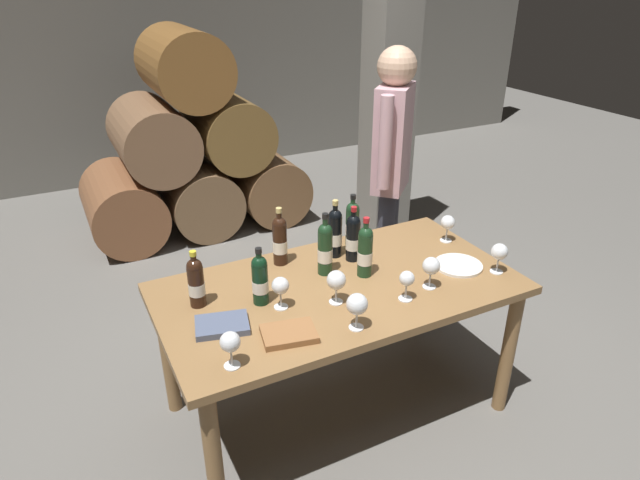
{
  "coord_description": "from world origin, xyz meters",
  "views": [
    {
      "loc": [
        -1.11,
        -1.98,
        2.13
      ],
      "look_at": [
        0.0,
        0.2,
        0.91
      ],
      "focal_mm": 31.26,
      "sensor_mm": 36.0,
      "label": 1
    }
  ],
  "objects_px": {
    "leather_ledger": "(222,325)",
    "wine_bottle_6": "(325,248)",
    "wine_bottle_0": "(335,232)",
    "wine_glass_5": "(336,281)",
    "wine_bottle_4": "(260,279)",
    "wine_glass_1": "(448,223)",
    "wine_bottle_2": "(352,223)",
    "wine_glass_3": "(407,280)",
    "wine_glass_4": "(431,267)",
    "serving_plate": "(458,265)",
    "wine_glass_6": "(499,252)",
    "wine_glass_0": "(230,343)",
    "sommelier_presenting": "(392,160)",
    "wine_glass_2": "(357,305)",
    "tasting_notebook": "(289,334)",
    "wine_bottle_5": "(196,282)",
    "wine_bottle_1": "(365,251)",
    "wine_bottle_7": "(280,240)",
    "wine_bottle_3": "(353,237)",
    "dining_table": "(339,301)",
    "wine_glass_7": "(280,287)"
  },
  "relations": [
    {
      "from": "wine_bottle_6",
      "to": "wine_glass_6",
      "type": "relative_size",
      "value": 2.06
    },
    {
      "from": "wine_bottle_4",
      "to": "wine_bottle_6",
      "type": "distance_m",
      "value": 0.39
    },
    {
      "from": "wine_glass_7",
      "to": "tasting_notebook",
      "type": "relative_size",
      "value": 0.69
    },
    {
      "from": "wine_bottle_1",
      "to": "wine_bottle_7",
      "type": "height_order",
      "value": "wine_bottle_1"
    },
    {
      "from": "dining_table",
      "to": "wine_bottle_2",
      "type": "distance_m",
      "value": 0.49
    },
    {
      "from": "wine_bottle_4",
      "to": "wine_glass_6",
      "type": "xyz_separation_m",
      "value": [
        1.14,
        -0.27,
        -0.01
      ]
    },
    {
      "from": "wine_glass_1",
      "to": "tasting_notebook",
      "type": "height_order",
      "value": "wine_glass_1"
    },
    {
      "from": "serving_plate",
      "to": "wine_glass_6",
      "type": "bearing_deg",
      "value": -44.57
    },
    {
      "from": "dining_table",
      "to": "wine_glass_5",
      "type": "height_order",
      "value": "wine_glass_5"
    },
    {
      "from": "wine_bottle_0",
      "to": "wine_bottle_4",
      "type": "relative_size",
      "value": 1.13
    },
    {
      "from": "wine_glass_4",
      "to": "sommelier_presenting",
      "type": "relative_size",
      "value": 0.09
    },
    {
      "from": "wine_bottle_2",
      "to": "wine_glass_3",
      "type": "bearing_deg",
      "value": -95.8
    },
    {
      "from": "wine_bottle_4",
      "to": "wine_glass_7",
      "type": "xyz_separation_m",
      "value": [
        0.06,
        -0.08,
        -0.01
      ]
    },
    {
      "from": "wine_bottle_0",
      "to": "tasting_notebook",
      "type": "relative_size",
      "value": 1.41
    },
    {
      "from": "wine_bottle_1",
      "to": "wine_glass_4",
      "type": "distance_m",
      "value": 0.32
    },
    {
      "from": "wine_bottle_0",
      "to": "wine_glass_5",
      "type": "xyz_separation_m",
      "value": [
        -0.21,
        -0.4,
        -0.02
      ]
    },
    {
      "from": "wine_bottle_4",
      "to": "serving_plate",
      "type": "relative_size",
      "value": 1.14
    },
    {
      "from": "wine_glass_6",
      "to": "leather_ledger",
      "type": "bearing_deg",
      "value": 173.09
    },
    {
      "from": "sommelier_presenting",
      "to": "leather_ledger",
      "type": "bearing_deg",
      "value": -148.93
    },
    {
      "from": "wine_bottle_3",
      "to": "leather_ledger",
      "type": "height_order",
      "value": "wine_bottle_3"
    },
    {
      "from": "wine_glass_4",
      "to": "leather_ledger",
      "type": "bearing_deg",
      "value": 172.41
    },
    {
      "from": "dining_table",
      "to": "wine_glass_2",
      "type": "xyz_separation_m",
      "value": [
        -0.1,
        -0.34,
        0.21
      ]
    },
    {
      "from": "wine_bottle_2",
      "to": "wine_glass_2",
      "type": "bearing_deg",
      "value": -118.59
    },
    {
      "from": "wine_glass_2",
      "to": "sommelier_presenting",
      "type": "relative_size",
      "value": 0.1
    },
    {
      "from": "wine_bottle_5",
      "to": "wine_glass_0",
      "type": "relative_size",
      "value": 1.76
    },
    {
      "from": "wine_bottle_4",
      "to": "wine_glass_4",
      "type": "xyz_separation_m",
      "value": [
        0.75,
        -0.24,
        -0.01
      ]
    },
    {
      "from": "wine_bottle_5",
      "to": "wine_glass_3",
      "type": "height_order",
      "value": "wine_bottle_5"
    },
    {
      "from": "wine_glass_2",
      "to": "wine_bottle_0",
      "type": "bearing_deg",
      "value": 69.6
    },
    {
      "from": "wine_glass_4",
      "to": "wine_bottle_0",
      "type": "bearing_deg",
      "value": 116.83
    },
    {
      "from": "wine_glass_0",
      "to": "wine_glass_4",
      "type": "relative_size",
      "value": 0.98
    },
    {
      "from": "tasting_notebook",
      "to": "wine_bottle_7",
      "type": "bearing_deg",
      "value": 81.31
    },
    {
      "from": "leather_ledger",
      "to": "wine_bottle_6",
      "type": "bearing_deg",
      "value": 33.97
    },
    {
      "from": "wine_bottle_1",
      "to": "wine_bottle_2",
      "type": "xyz_separation_m",
      "value": [
        0.11,
        0.31,
        -0.01
      ]
    },
    {
      "from": "wine_glass_0",
      "to": "serving_plate",
      "type": "height_order",
      "value": "wine_glass_0"
    },
    {
      "from": "wine_bottle_2",
      "to": "wine_glass_4",
      "type": "height_order",
      "value": "wine_bottle_2"
    },
    {
      "from": "wine_bottle_0",
      "to": "wine_glass_4",
      "type": "distance_m",
      "value": 0.54
    },
    {
      "from": "wine_bottle_2",
      "to": "wine_glass_6",
      "type": "bearing_deg",
      "value": -50.56
    },
    {
      "from": "wine_glass_0",
      "to": "wine_glass_2",
      "type": "xyz_separation_m",
      "value": [
        0.54,
        -0.0,
        0.01
      ]
    },
    {
      "from": "leather_ledger",
      "to": "wine_glass_3",
      "type": "bearing_deg",
      "value": 2.67
    },
    {
      "from": "wine_bottle_0",
      "to": "leather_ledger",
      "type": "xyz_separation_m",
      "value": [
        -0.73,
        -0.35,
        -0.12
      ]
    },
    {
      "from": "wine_bottle_5",
      "to": "wine_glass_4",
      "type": "distance_m",
      "value": 1.07
    },
    {
      "from": "wine_glass_5",
      "to": "tasting_notebook",
      "type": "height_order",
      "value": "wine_glass_5"
    },
    {
      "from": "wine_glass_7",
      "to": "dining_table",
      "type": "bearing_deg",
      "value": 8.97
    },
    {
      "from": "wine_glass_1",
      "to": "tasting_notebook",
      "type": "distance_m",
      "value": 1.2
    },
    {
      "from": "wine_bottle_3",
      "to": "wine_glass_4",
      "type": "height_order",
      "value": "wine_bottle_3"
    },
    {
      "from": "leather_ledger",
      "to": "sommelier_presenting",
      "type": "relative_size",
      "value": 0.13
    },
    {
      "from": "wine_bottle_4",
      "to": "wine_bottle_6",
      "type": "relative_size",
      "value": 0.86
    },
    {
      "from": "wine_bottle_4",
      "to": "wine_glass_1",
      "type": "height_order",
      "value": "wine_bottle_4"
    },
    {
      "from": "wine_glass_4",
      "to": "serving_plate",
      "type": "xyz_separation_m",
      "value": [
        0.25,
        0.09,
        -0.1
      ]
    },
    {
      "from": "wine_bottle_5",
      "to": "wine_bottle_6",
      "type": "distance_m",
      "value": 0.64
    }
  ]
}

